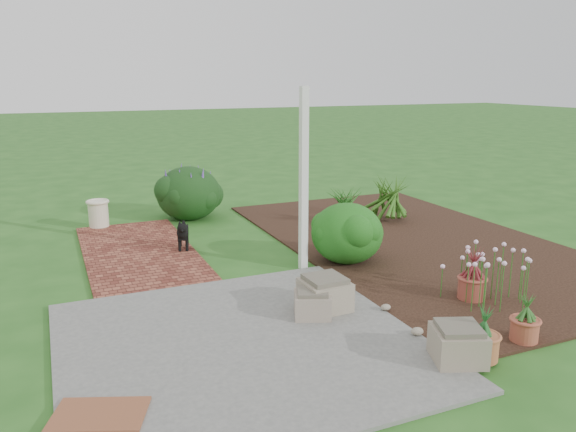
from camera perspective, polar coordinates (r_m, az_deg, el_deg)
name	(u,v)px	position (r m, az deg, el deg)	size (l,w,h in m)	color
ground	(286,274)	(7.70, -0.18, -5.86)	(80.00, 80.00, 0.00)	#24571B
concrete_patio	(241,343)	(5.78, -4.83, -12.74)	(3.50, 3.50, 0.04)	#5E5E5C
brick_path	(139,252)	(8.87, -14.92, -3.51)	(1.60, 3.50, 0.04)	#5B261C
garden_bed	(416,242)	(9.31, 12.86, -2.60)	(4.00, 7.00, 0.03)	black
veranda_post	(304,181)	(7.58, 1.60, 3.61)	(0.10, 0.10, 2.50)	white
stone_trough_near	(458,345)	(5.57, 16.87, -12.46)	(0.45, 0.45, 0.30)	gray
stone_trough_mid	(325,295)	(6.45, 3.76, -7.99)	(0.49, 0.49, 0.33)	gray
stone_trough_far	(312,304)	(6.27, 2.49, -8.97)	(0.39, 0.39, 0.26)	gray
coir_doormat	(99,414)	(4.87, -18.62, -18.55)	(0.72, 0.46, 0.02)	brown
black_dog	(183,232)	(8.69, -10.63, -1.63)	(0.25, 0.52, 0.46)	black
cream_ceramic_urn	(98,214)	(10.43, -18.70, 0.22)	(0.34, 0.34, 0.45)	beige
evergreen_shrub	(347,232)	(8.05, 6.02, -1.58)	(1.03, 1.03, 0.87)	#0C420B
agapanthus_clump_back	(389,193)	(10.55, 10.20, 2.30)	(1.09, 1.09, 0.98)	#0F3709
agapanthus_clump_front	(344,201)	(10.10, 5.76, 1.50)	(0.94, 0.94, 0.83)	#193911
pink_flower_patch	(486,274)	(7.05, 19.47, -5.57)	(1.00, 1.00, 0.64)	#113D0F
terracotta_pot_bronze	(472,288)	(7.10, 18.17, -6.96)	(0.32, 0.32, 0.26)	brown
terracotta_pot_small_left	(524,330)	(6.22, 22.89, -10.59)	(0.27, 0.27, 0.23)	#A14B36
terracotta_pot_small_right	(483,347)	(5.69, 19.15, -12.44)	(0.29, 0.29, 0.25)	#AA5E39
purple_flowering_bush	(188,192)	(10.72, -10.08, 2.43)	(1.20, 1.20, 1.02)	black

